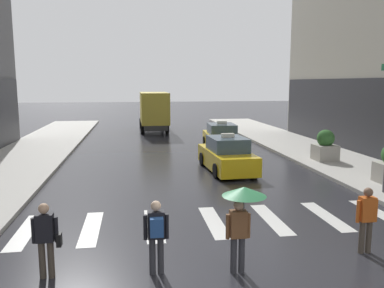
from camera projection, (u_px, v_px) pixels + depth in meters
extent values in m
plane|color=#26262B|center=(240.00, 267.00, 8.99)|extent=(160.00, 160.00, 0.00)
cube|color=silver|center=(26.00, 231.00, 11.14)|extent=(0.50, 2.80, 0.01)
cube|color=silver|center=(91.00, 228.00, 11.40)|extent=(0.50, 2.80, 0.01)
cube|color=silver|center=(154.00, 225.00, 11.66)|extent=(0.50, 2.80, 0.01)
cube|color=silver|center=(214.00, 222.00, 11.92)|extent=(0.50, 2.80, 0.01)
cube|color=silver|center=(271.00, 219.00, 12.18)|extent=(0.50, 2.80, 0.01)
cube|color=silver|center=(326.00, 216.00, 12.45)|extent=(0.50, 2.80, 0.01)
cube|color=silver|center=(379.00, 213.00, 12.71)|extent=(0.50, 2.80, 0.01)
cube|color=yellow|center=(227.00, 159.00, 18.79)|extent=(2.04, 4.59, 0.84)
cube|color=#384C5B|center=(227.00, 144.00, 18.58)|extent=(1.71, 2.18, 0.64)
cube|color=silver|center=(228.00, 135.00, 18.52)|extent=(0.61, 0.27, 0.18)
cylinder|color=black|center=(203.00, 159.00, 19.96)|extent=(0.25, 0.67, 0.66)
cylinder|color=black|center=(235.00, 158.00, 20.30)|extent=(0.25, 0.67, 0.66)
cylinder|color=black|center=(217.00, 171.00, 17.35)|extent=(0.25, 0.67, 0.66)
cylinder|color=black|center=(254.00, 169.00, 17.69)|extent=(0.25, 0.67, 0.66)
cube|color=#F2EAB2|center=(203.00, 151.00, 20.86)|extent=(0.20, 0.05, 0.14)
cube|color=#F2EAB2|center=(226.00, 150.00, 21.11)|extent=(0.20, 0.05, 0.14)
cube|color=yellow|center=(221.00, 141.00, 24.82)|extent=(2.03, 4.59, 0.84)
cube|color=#384C5B|center=(222.00, 129.00, 24.61)|extent=(1.71, 2.18, 0.64)
cube|color=silver|center=(222.00, 122.00, 24.55)|extent=(0.61, 0.27, 0.18)
cylinder|color=black|center=(205.00, 141.00, 26.10)|extent=(0.25, 0.67, 0.66)
cylinder|color=black|center=(231.00, 141.00, 26.26)|extent=(0.25, 0.67, 0.66)
cylinder|color=black|center=(211.00, 148.00, 23.45)|extent=(0.25, 0.67, 0.66)
cylinder|color=black|center=(239.00, 147.00, 23.61)|extent=(0.25, 0.67, 0.66)
cube|color=#F2EAB2|center=(207.00, 135.00, 26.99)|extent=(0.20, 0.05, 0.14)
cube|color=#F2EAB2|center=(225.00, 135.00, 27.11)|extent=(0.20, 0.05, 0.14)
cube|color=#2D2D2D|center=(154.00, 124.00, 33.83)|extent=(1.84, 6.61, 0.40)
cube|color=silver|center=(152.00, 107.00, 36.86)|extent=(2.11, 1.81, 2.10)
cube|color=#384C5B|center=(151.00, 103.00, 37.70)|extent=(1.89, 0.05, 0.95)
cube|color=gold|center=(154.00, 108.00, 32.73)|extent=(2.23, 4.81, 2.50)
cylinder|color=black|center=(141.00, 123.00, 36.73)|extent=(0.29, 0.90, 0.90)
cylinder|color=black|center=(163.00, 123.00, 37.04)|extent=(0.29, 0.90, 0.90)
cylinder|color=black|center=(143.00, 129.00, 32.30)|extent=(0.29, 0.90, 0.90)
cylinder|color=black|center=(167.00, 128.00, 32.60)|extent=(0.29, 0.90, 0.90)
cylinder|color=#333338|center=(234.00, 255.00, 8.67)|extent=(0.14, 0.14, 0.82)
cylinder|color=#333338|center=(242.00, 255.00, 8.69)|extent=(0.14, 0.14, 0.82)
cube|color=brown|center=(238.00, 224.00, 8.57)|extent=(0.36, 0.24, 0.60)
sphere|color=tan|center=(239.00, 205.00, 8.51)|extent=(0.22, 0.22, 0.22)
cylinder|color=brown|center=(228.00, 227.00, 8.55)|extent=(0.09, 0.09, 0.55)
cylinder|color=brown|center=(248.00, 226.00, 8.61)|extent=(0.09, 0.09, 0.55)
cylinder|color=#4C4C4C|center=(244.00, 210.00, 8.54)|extent=(0.02, 0.02, 1.00)
cone|color=#19512D|center=(244.00, 191.00, 8.48)|extent=(0.96, 0.96, 0.20)
cylinder|color=#333338|center=(152.00, 256.00, 8.62)|extent=(0.14, 0.14, 0.82)
cylinder|color=#333338|center=(161.00, 255.00, 8.65)|extent=(0.14, 0.14, 0.82)
cube|color=black|center=(156.00, 225.00, 8.53)|extent=(0.36, 0.24, 0.60)
sphere|color=beige|center=(156.00, 206.00, 8.46)|extent=(0.22, 0.22, 0.22)
cylinder|color=black|center=(145.00, 227.00, 8.50)|extent=(0.09, 0.09, 0.55)
cylinder|color=black|center=(167.00, 226.00, 8.57)|extent=(0.09, 0.09, 0.55)
cube|color=#264C8C|center=(157.00, 227.00, 8.31)|extent=(0.28, 0.18, 0.40)
cylinder|color=#473D33|center=(42.00, 260.00, 8.44)|extent=(0.14, 0.14, 0.82)
cylinder|color=#473D33|center=(51.00, 259.00, 8.47)|extent=(0.14, 0.14, 0.82)
cube|color=black|center=(45.00, 228.00, 8.34)|extent=(0.36, 0.24, 0.60)
sphere|color=tan|center=(44.00, 209.00, 8.28)|extent=(0.22, 0.22, 0.22)
cylinder|color=black|center=(33.00, 231.00, 8.32)|extent=(0.09, 0.09, 0.55)
cylinder|color=black|center=(56.00, 229.00, 8.39)|extent=(0.09, 0.09, 0.55)
cube|color=black|center=(59.00, 240.00, 8.43)|extent=(0.10, 0.20, 0.28)
cylinder|color=#473D33|center=(362.00, 237.00, 9.68)|extent=(0.14, 0.14, 0.82)
cylinder|color=#473D33|center=(369.00, 237.00, 9.71)|extent=(0.14, 0.14, 0.82)
cube|color=#BF5119|center=(367.00, 209.00, 9.59)|extent=(0.36, 0.24, 0.60)
sphere|color=brown|center=(368.00, 192.00, 9.52)|extent=(0.22, 0.22, 0.22)
cylinder|color=#BF5119|center=(358.00, 211.00, 9.56)|extent=(0.09, 0.09, 0.55)
cylinder|color=#BF5119|center=(376.00, 211.00, 9.63)|extent=(0.09, 0.09, 0.55)
cube|color=#A8A399|center=(325.00, 153.00, 20.62)|extent=(1.10, 1.10, 0.80)
sphere|color=#33662D|center=(326.00, 138.00, 20.50)|extent=(0.90, 0.90, 0.90)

